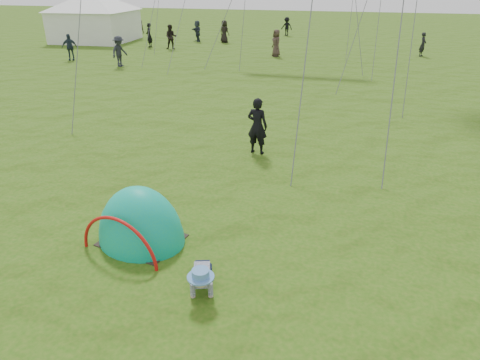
% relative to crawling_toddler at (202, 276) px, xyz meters
% --- Properties ---
extents(ground, '(140.00, 140.00, 0.00)m').
position_rel_crawling_toddler_xyz_m(ground, '(-0.63, 0.20, -0.32)').
color(ground, '#22550D').
extents(crawling_toddler, '(0.80, 0.97, 0.64)m').
position_rel_crawling_toddler_xyz_m(crawling_toddler, '(0.00, 0.00, 0.00)').
color(crawling_toddler, black).
rests_on(crawling_toddler, ground).
extents(popup_tent, '(2.14, 1.88, 2.42)m').
position_rel_crawling_toddler_xyz_m(popup_tent, '(-1.75, 1.16, -0.32)').
color(popup_tent, '#009FA5').
rests_on(popup_tent, ground).
extents(standing_adult, '(0.69, 0.51, 1.74)m').
position_rel_crawling_toddler_xyz_m(standing_adult, '(-0.57, 6.59, 0.55)').
color(standing_adult, black).
rests_on(standing_adult, ground).
extents(event_marquee, '(6.66, 6.66, 4.27)m').
position_rel_crawling_toddler_xyz_m(event_marquee, '(-19.84, 28.35, 1.82)').
color(event_marquee, white).
rests_on(event_marquee, ground).
extents(crowd_person_2, '(1.06, 0.77, 1.67)m').
position_rel_crawling_toddler_xyz_m(crowd_person_2, '(-16.20, 19.45, 0.52)').
color(crowd_person_2, '#23303D').
rests_on(crowd_person_2, ground).
extents(crowd_person_3, '(0.92, 1.28, 1.79)m').
position_rel_crawling_toddler_xyz_m(crowd_person_3, '(-11.94, 18.36, 0.58)').
color(crowd_person_3, '#22242D').
rests_on(crowd_person_3, ground).
extents(crowd_person_4, '(0.95, 1.04, 1.78)m').
position_rel_crawling_toddler_xyz_m(crowd_person_4, '(-3.45, 24.54, 0.57)').
color(crowd_person_4, '#41302A').
rests_on(crowd_person_4, ground).
extents(crowd_person_5, '(1.42, 1.50, 1.69)m').
position_rel_crawling_toddler_xyz_m(crowd_person_5, '(-11.37, 30.32, 0.53)').
color(crowd_person_5, '#272F3C').
rests_on(crowd_person_5, ground).
extents(crowd_person_6, '(0.52, 0.71, 1.79)m').
position_rel_crawling_toddler_xyz_m(crowd_person_6, '(-13.85, 26.25, 0.58)').
color(crowd_person_6, black).
rests_on(crowd_person_6, ground).
extents(crowd_person_7, '(0.92, 0.98, 1.59)m').
position_rel_crawling_toddler_xyz_m(crowd_person_7, '(-18.89, 34.41, 0.48)').
color(crowd_person_7, '#3D2F2D').
rests_on(crowd_person_7, ground).
extents(crowd_person_9, '(1.17, 0.84, 1.64)m').
position_rel_crawling_toddler_xyz_m(crowd_person_9, '(-4.73, 36.31, 0.50)').
color(crowd_person_9, black).
rests_on(crowd_person_9, ground).
extents(crowd_person_10, '(1.01, 0.84, 1.77)m').
position_rel_crawling_toddler_xyz_m(crowd_person_10, '(-8.95, 30.26, 0.57)').
color(crowd_person_10, black).
rests_on(crowd_person_10, ground).
extents(crowd_person_12, '(0.58, 0.68, 1.59)m').
position_rel_crawling_toddler_xyz_m(crowd_person_12, '(6.28, 27.23, 0.48)').
color(crowd_person_12, black).
rests_on(crowd_person_12, ground).
extents(crowd_person_13, '(1.03, 0.91, 1.78)m').
position_rel_crawling_toddler_xyz_m(crowd_person_13, '(-11.74, 25.66, 0.57)').
color(crowd_person_13, black).
rests_on(crowd_person_13, ground).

